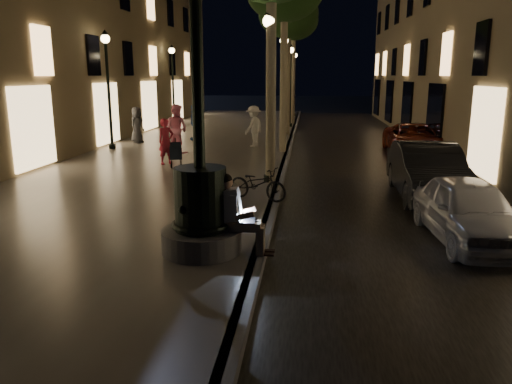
# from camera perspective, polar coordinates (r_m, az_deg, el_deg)

# --- Properties ---
(ground) EXTENTS (120.00, 120.00, 0.00)m
(ground) POSITION_cam_1_polar(r_m,az_deg,el_deg) (21.44, 3.74, 4.54)
(ground) COLOR black
(ground) RESTS_ON ground
(cobble_lane) EXTENTS (6.00, 45.00, 0.02)m
(cobble_lane) POSITION_cam_1_polar(r_m,az_deg,el_deg) (21.53, 11.76, 4.35)
(cobble_lane) COLOR black
(cobble_lane) RESTS_ON ground
(promenade) EXTENTS (8.00, 45.00, 0.20)m
(promenade) POSITION_cam_1_polar(r_m,az_deg,el_deg) (21.94, -6.79, 4.94)
(promenade) COLOR #615C55
(promenade) RESTS_ON ground
(curb_strip) EXTENTS (0.25, 45.00, 0.20)m
(curb_strip) POSITION_cam_1_polar(r_m,az_deg,el_deg) (21.42, 3.74, 4.80)
(curb_strip) COLOR #59595B
(curb_strip) RESTS_ON ground
(fountain_lamppost) EXTENTS (1.40, 1.40, 5.21)m
(fountain_lamppost) POSITION_cam_1_polar(r_m,az_deg,el_deg) (8.61, -6.37, -0.39)
(fountain_lamppost) COLOR #59595B
(fountain_lamppost) RESTS_ON promenade
(seated_man_laptop) EXTENTS (1.03, 0.35, 1.40)m
(seated_man_laptop) POSITION_cam_1_polar(r_m,az_deg,el_deg) (8.58, -2.31, -2.29)
(seated_man_laptop) COLOR gray
(seated_man_laptop) RESTS_ON promenade
(tree_third) EXTENTS (3.00, 3.00, 7.20)m
(tree_third) POSITION_cam_1_polar(r_m,az_deg,el_deg) (26.36, 3.73, 19.54)
(tree_third) COLOR #6B604C
(tree_third) RESTS_ON promenade
(tree_far) EXTENTS (3.00, 3.00, 7.50)m
(tree_far) POSITION_cam_1_polar(r_m,az_deg,el_deg) (32.35, 4.34, 18.87)
(tree_far) COLOR #6B604C
(tree_far) RESTS_ON promenade
(lamp_curb_a) EXTENTS (0.36, 0.36, 4.81)m
(lamp_curb_a) POSITION_cam_1_polar(r_m,az_deg,el_deg) (14.22, 1.51, 13.26)
(lamp_curb_a) COLOR black
(lamp_curb_a) RESTS_ON promenade
(lamp_curb_b) EXTENTS (0.36, 0.36, 4.81)m
(lamp_curb_b) POSITION_cam_1_polar(r_m,az_deg,el_deg) (22.20, 3.18, 13.23)
(lamp_curb_b) COLOR black
(lamp_curb_b) RESTS_ON promenade
(lamp_curb_c) EXTENTS (0.36, 0.36, 4.81)m
(lamp_curb_c) POSITION_cam_1_polar(r_m,az_deg,el_deg) (30.20, 3.96, 13.21)
(lamp_curb_c) COLOR black
(lamp_curb_c) RESTS_ON promenade
(lamp_curb_d) EXTENTS (0.36, 0.36, 4.81)m
(lamp_curb_d) POSITION_cam_1_polar(r_m,az_deg,el_deg) (38.19, 4.42, 13.20)
(lamp_curb_d) COLOR black
(lamp_curb_d) RESTS_ON promenade
(lamp_left_b) EXTENTS (0.36, 0.36, 4.81)m
(lamp_left_b) POSITION_cam_1_polar(r_m,az_deg,el_deg) (21.78, -16.60, 12.71)
(lamp_left_b) COLOR black
(lamp_left_b) RESTS_ON promenade
(lamp_left_c) EXTENTS (0.36, 0.36, 4.81)m
(lamp_left_c) POSITION_cam_1_polar(r_m,az_deg,el_deg) (31.27, -9.50, 13.06)
(lamp_left_c) COLOR black
(lamp_left_c) RESTS_ON promenade
(stroller) EXTENTS (0.55, 0.95, 0.96)m
(stroller) POSITION_cam_1_polar(r_m,az_deg,el_deg) (17.06, -9.15, 4.47)
(stroller) COLOR black
(stroller) RESTS_ON promenade
(car_front) EXTENTS (1.72, 3.78, 1.26)m
(car_front) POSITION_cam_1_polar(r_m,az_deg,el_deg) (10.68, 23.12, -1.94)
(car_front) COLOR #AFB0B7
(car_front) RESTS_ON ground
(car_second) EXTENTS (1.61, 4.46, 1.46)m
(car_second) POSITION_cam_1_polar(r_m,az_deg,el_deg) (14.01, 19.02, 2.24)
(car_second) COLOR black
(car_second) RESTS_ON ground
(car_third) EXTENTS (2.20, 4.59, 1.26)m
(car_third) POSITION_cam_1_polar(r_m,az_deg,el_deg) (21.87, 17.58, 5.80)
(car_third) COLOR maroon
(car_third) RESTS_ON ground
(pedestrian_red) EXTENTS (0.68, 0.67, 1.58)m
(pedestrian_red) POSITION_cam_1_polar(r_m,az_deg,el_deg) (17.58, -10.25, 5.71)
(pedestrian_red) COLOR #C7273F
(pedestrian_red) RESTS_ON promenade
(pedestrian_pink) EXTENTS (1.15, 1.04, 1.92)m
(pedestrian_pink) POSITION_cam_1_polar(r_m,az_deg,el_deg) (19.93, -9.06, 7.11)
(pedestrian_pink) COLOR pink
(pedestrian_pink) RESTS_ON promenade
(pedestrian_white) EXTENTS (1.11, 1.30, 1.75)m
(pedestrian_white) POSITION_cam_1_polar(r_m,az_deg,el_deg) (21.71, -0.27, 7.54)
(pedestrian_white) COLOR silver
(pedestrian_white) RESTS_ON promenade
(pedestrian_blue) EXTENTS (0.77, 1.07, 1.69)m
(pedestrian_blue) POSITION_cam_1_polar(r_m,az_deg,el_deg) (24.10, -7.08, 7.93)
(pedestrian_blue) COLOR #2A529B
(pedestrian_blue) RESTS_ON promenade
(pedestrian_dark) EXTENTS (0.69, 0.90, 1.63)m
(pedestrian_dark) POSITION_cam_1_polar(r_m,az_deg,el_deg) (23.51, -13.46, 7.47)
(pedestrian_dark) COLOR #313136
(pedestrian_dark) RESTS_ON promenade
(bicycle) EXTENTS (1.66, 1.12, 0.82)m
(bicycle) POSITION_cam_1_polar(r_m,az_deg,el_deg) (12.31, 0.17, 0.96)
(bicycle) COLOR black
(bicycle) RESTS_ON promenade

